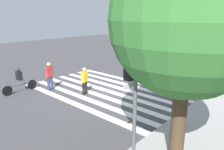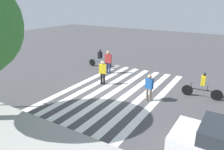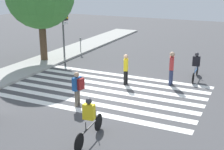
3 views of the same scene
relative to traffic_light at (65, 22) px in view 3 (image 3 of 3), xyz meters
name	(u,v)px [view 3 (image 3 of 3)]	position (x,y,z in m)	size (l,w,h in m)	color
ground_plane	(105,90)	(-4.50, -5.30, -2.66)	(60.00, 60.00, 0.00)	#444447
sidewalk_curb	(11,74)	(-4.50, 0.95, -2.59)	(36.00, 2.50, 0.14)	#9E9E99
crosswalk_stripes	(105,90)	(-4.50, -5.30, -2.66)	(5.87, 10.00, 0.01)	white
traffic_light	(65,22)	(0.00, 0.00, 0.00)	(0.60, 0.50, 3.80)	#515456
parking_meter	(80,42)	(2.02, 0.00, -1.72)	(0.15, 0.15, 1.25)	#515456
pedestrian_adult_yellow_jacket	(126,67)	(-3.13, -5.85, -1.72)	(0.50, 0.34, 1.67)	black
pedestrian_child_with_backpack	(78,86)	(-6.83, -5.09, -1.73)	(0.47, 0.43, 1.59)	#6B6051
pedestrian_adult_tall_backpack	(172,66)	(-2.17, -8.09, -1.64)	(0.54, 0.34, 1.81)	navy
cyclist_near_curb	(196,65)	(-0.68, -9.11, -1.80)	(2.23, 0.41, 1.57)	black
cyclist_far_lane	(89,118)	(-9.35, -7.06, -1.80)	(2.28, 0.42, 1.61)	black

